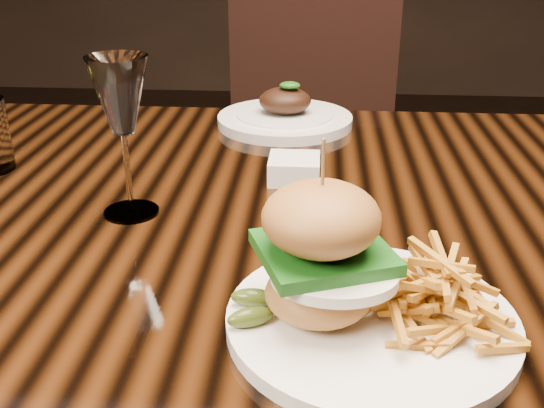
# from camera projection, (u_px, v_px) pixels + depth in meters

# --- Properties ---
(dining_table) EXTENTS (1.60, 0.90, 0.75)m
(dining_table) POSITION_uv_depth(u_px,v_px,m) (311.00, 257.00, 0.86)
(dining_table) COLOR black
(dining_table) RESTS_ON ground
(burger_plate) EXTENTS (0.26, 0.26, 0.18)m
(burger_plate) POSITION_uv_depth(u_px,v_px,m) (368.00, 284.00, 0.56)
(burger_plate) COLOR white
(burger_plate) RESTS_ON dining_table
(ramekin) EXTENTS (0.08, 0.08, 0.03)m
(ramekin) POSITION_uv_depth(u_px,v_px,m) (294.00, 169.00, 0.90)
(ramekin) COLOR white
(ramekin) RESTS_ON dining_table
(wine_glass) EXTENTS (0.07, 0.07, 0.20)m
(wine_glass) POSITION_uv_depth(u_px,v_px,m) (120.00, 101.00, 0.75)
(wine_glass) COLOR white
(wine_glass) RESTS_ON dining_table
(far_dish) EXTENTS (0.24, 0.24, 0.08)m
(far_dish) POSITION_uv_depth(u_px,v_px,m) (285.00, 117.00, 1.14)
(far_dish) COLOR white
(far_dish) RESTS_ON dining_table
(chair_far) EXTENTS (0.47, 0.48, 0.95)m
(chair_far) POSITION_uv_depth(u_px,v_px,m) (310.00, 140.00, 1.73)
(chair_far) COLOR black
(chair_far) RESTS_ON ground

